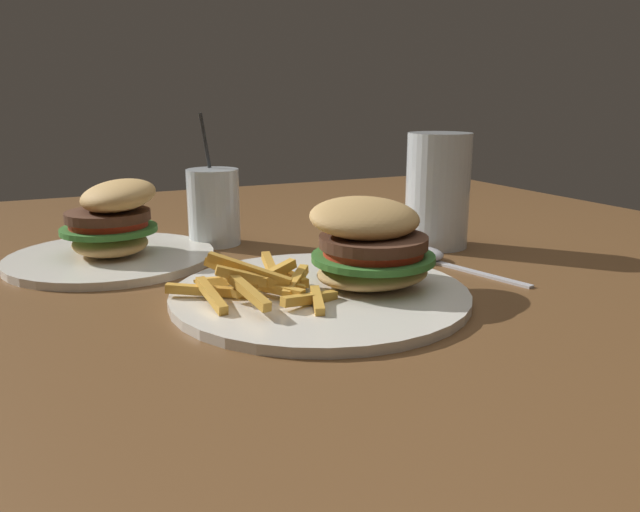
{
  "coord_description": "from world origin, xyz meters",
  "views": [
    {
      "loc": [
        -0.27,
        -0.66,
        0.91
      ],
      "look_at": [
        -0.01,
        -0.11,
        0.75
      ],
      "focal_mm": 35.0,
      "sensor_mm": 36.0,
      "label": 1
    }
  ],
  "objects_px": {
    "beer_glass": "(437,194)",
    "meal_plate_far": "(112,234)",
    "juice_glass": "(214,211)",
    "spoon": "(426,255)",
    "meal_plate_near": "(344,267)"
  },
  "relations": [
    {
      "from": "meal_plate_near",
      "to": "beer_glass",
      "type": "distance_m",
      "value": 0.27
    },
    {
      "from": "juice_glass",
      "to": "spoon",
      "type": "height_order",
      "value": "juice_glass"
    },
    {
      "from": "meal_plate_far",
      "to": "beer_glass",
      "type": "bearing_deg",
      "value": -14.16
    },
    {
      "from": "meal_plate_near",
      "to": "meal_plate_far",
      "type": "relative_size",
      "value": 1.2
    },
    {
      "from": "beer_glass",
      "to": "meal_plate_far",
      "type": "bearing_deg",
      "value": 165.84
    },
    {
      "from": "juice_glass",
      "to": "meal_plate_far",
      "type": "xyz_separation_m",
      "value": [
        -0.14,
        -0.04,
        -0.01
      ]
    },
    {
      "from": "beer_glass",
      "to": "juice_glass",
      "type": "height_order",
      "value": "juice_glass"
    },
    {
      "from": "spoon",
      "to": "meal_plate_far",
      "type": "height_order",
      "value": "meal_plate_far"
    },
    {
      "from": "beer_glass",
      "to": "spoon",
      "type": "xyz_separation_m",
      "value": [
        -0.06,
        -0.06,
        -0.07
      ]
    },
    {
      "from": "spoon",
      "to": "meal_plate_far",
      "type": "distance_m",
      "value": 0.4
    },
    {
      "from": "juice_glass",
      "to": "spoon",
      "type": "xyz_separation_m",
      "value": [
        0.22,
        -0.21,
        -0.04
      ]
    },
    {
      "from": "beer_glass",
      "to": "meal_plate_far",
      "type": "height_order",
      "value": "beer_glass"
    },
    {
      "from": "juice_glass",
      "to": "beer_glass",
      "type": "bearing_deg",
      "value": -27.58
    },
    {
      "from": "meal_plate_near",
      "to": "juice_glass",
      "type": "relative_size",
      "value": 1.7
    },
    {
      "from": "beer_glass",
      "to": "meal_plate_near",
      "type": "bearing_deg",
      "value": -146.76
    }
  ]
}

